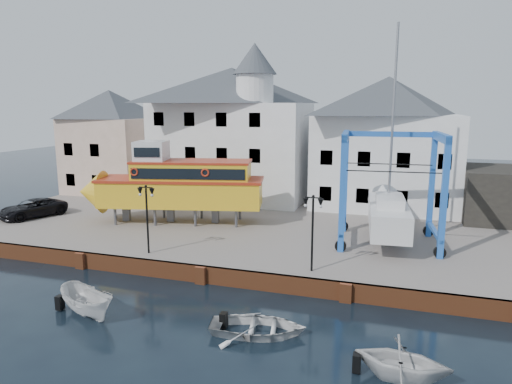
% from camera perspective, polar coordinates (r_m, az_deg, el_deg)
% --- Properties ---
extents(ground, '(140.00, 140.00, 0.00)m').
position_cam_1_polar(ground, '(26.25, -6.85, -11.27)').
color(ground, black).
rests_on(ground, ground).
extents(hardstanding, '(44.00, 22.00, 1.00)m').
position_cam_1_polar(hardstanding, '(35.86, 0.41, -4.26)').
color(hardstanding, slate).
rests_on(hardstanding, ground).
extents(quay_wall, '(44.00, 0.47, 1.00)m').
position_cam_1_polar(quay_wall, '(26.15, -6.78, -10.17)').
color(quay_wall, brown).
rests_on(quay_wall, ground).
extents(building_pink, '(8.00, 7.00, 10.30)m').
position_cam_1_polar(building_pink, '(49.15, -17.61, 6.04)').
color(building_pink, tan).
rests_on(building_pink, hardstanding).
extents(building_white_main, '(14.00, 8.30, 14.00)m').
position_cam_1_polar(building_white_main, '(43.27, -2.88, 7.52)').
color(building_white_main, silver).
rests_on(building_white_main, hardstanding).
extents(building_white_right, '(12.00, 8.00, 11.20)m').
position_cam_1_polar(building_white_right, '(41.22, 15.93, 5.92)').
color(building_white_right, silver).
rests_on(building_white_right, hardstanding).
extents(lamp_post_left, '(1.12, 0.32, 4.20)m').
position_cam_1_polar(lamp_post_left, '(27.86, -13.53, -1.21)').
color(lamp_post_left, black).
rests_on(lamp_post_left, hardstanding).
extents(lamp_post_right, '(1.12, 0.32, 4.20)m').
position_cam_1_polar(lamp_post_right, '(24.33, 7.12, -2.73)').
color(lamp_post_right, black).
rests_on(lamp_post_right, hardstanding).
extents(tour_boat, '(14.58, 6.52, 6.18)m').
position_cam_1_polar(tour_boat, '(35.15, -10.69, 0.94)').
color(tour_boat, '#59595E').
rests_on(tour_boat, hardstanding).
extents(travel_lift, '(6.83, 9.28, 13.77)m').
position_cam_1_polar(travel_lift, '(31.21, 16.14, -1.70)').
color(travel_lift, '#1B57AA').
rests_on(travel_lift, hardstanding).
extents(van, '(4.11, 5.62, 1.42)m').
position_cam_1_polar(van, '(40.61, -26.15, -1.84)').
color(van, black).
rests_on(van, hardstanding).
extents(motorboat_a, '(4.15, 2.96, 1.50)m').
position_cam_1_polar(motorboat_a, '(23.91, -20.25, -14.19)').
color(motorboat_a, silver).
rests_on(motorboat_a, ground).
extents(motorboat_b, '(4.70, 3.74, 0.87)m').
position_cam_1_polar(motorboat_b, '(20.88, 0.24, -17.30)').
color(motorboat_b, silver).
rests_on(motorboat_b, ground).
extents(motorboat_c, '(3.71, 3.29, 1.80)m').
position_cam_1_polar(motorboat_c, '(18.70, 17.67, -21.49)').
color(motorboat_c, silver).
rests_on(motorboat_c, ground).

